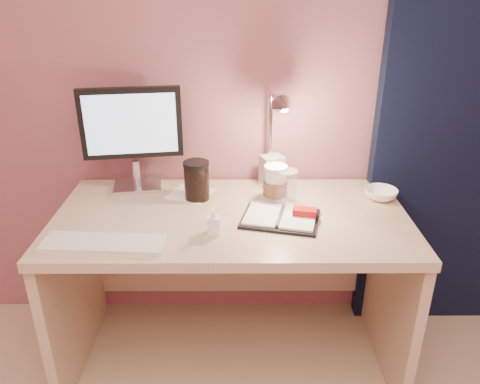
{
  "coord_description": "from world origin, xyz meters",
  "views": [
    {
      "loc": [
        0.03,
        -0.27,
        1.58
      ],
      "look_at": [
        0.03,
        1.33,
        0.85
      ],
      "focal_mm": 35.0,
      "sensor_mm": 36.0,
      "label": 1
    }
  ],
  "objects_px": {
    "lotion_bottle": "(214,221)",
    "desk_lamp": "(266,133)",
    "planner": "(282,217)",
    "dark_jar": "(197,182)",
    "clear_cup": "(286,188)",
    "bowl": "(381,194)",
    "coffee_cup": "(275,185)",
    "keyboard": "(104,243)",
    "monitor": "(132,130)",
    "product_box": "(272,171)",
    "desk": "(232,253)"
  },
  "relations": [
    {
      "from": "lotion_bottle",
      "to": "desk_lamp",
      "type": "relative_size",
      "value": 0.23
    },
    {
      "from": "planner",
      "to": "dark_jar",
      "type": "distance_m",
      "value": 0.4
    },
    {
      "from": "clear_cup",
      "to": "bowl",
      "type": "relative_size",
      "value": 1.1
    },
    {
      "from": "clear_cup",
      "to": "lotion_bottle",
      "type": "distance_m",
      "value": 0.37
    },
    {
      "from": "coffee_cup",
      "to": "bowl",
      "type": "distance_m",
      "value": 0.45
    },
    {
      "from": "keyboard",
      "to": "coffee_cup",
      "type": "height_order",
      "value": "coffee_cup"
    },
    {
      "from": "monitor",
      "to": "product_box",
      "type": "distance_m",
      "value": 0.63
    },
    {
      "from": "keyboard",
      "to": "lotion_bottle",
      "type": "height_order",
      "value": "lotion_bottle"
    },
    {
      "from": "planner",
      "to": "clear_cup",
      "type": "relative_size",
      "value": 2.18
    },
    {
      "from": "bowl",
      "to": "product_box",
      "type": "distance_m",
      "value": 0.48
    },
    {
      "from": "keyboard",
      "to": "planner",
      "type": "bearing_deg",
      "value": 19.65
    },
    {
      "from": "clear_cup",
      "to": "product_box",
      "type": "relative_size",
      "value": 1.07
    },
    {
      "from": "product_box",
      "to": "lotion_bottle",
      "type": "bearing_deg",
      "value": -142.58
    },
    {
      "from": "coffee_cup",
      "to": "lotion_bottle",
      "type": "bearing_deg",
      "value": -131.91
    },
    {
      "from": "coffee_cup",
      "to": "clear_cup",
      "type": "distance_m",
      "value": 0.05
    },
    {
      "from": "keyboard",
      "to": "coffee_cup",
      "type": "relative_size",
      "value": 2.68
    },
    {
      "from": "desk",
      "to": "dark_jar",
      "type": "xyz_separation_m",
      "value": [
        -0.15,
        0.07,
        0.3
      ]
    },
    {
      "from": "coffee_cup",
      "to": "product_box",
      "type": "distance_m",
      "value": 0.16
    },
    {
      "from": "clear_cup",
      "to": "bowl",
      "type": "xyz_separation_m",
      "value": [
        0.41,
        0.06,
        -0.05
      ]
    },
    {
      "from": "lotion_bottle",
      "to": "dark_jar",
      "type": "height_order",
      "value": "dark_jar"
    },
    {
      "from": "desk_lamp",
      "to": "lotion_bottle",
      "type": "bearing_deg",
      "value": -133.28
    },
    {
      "from": "desk",
      "to": "keyboard",
      "type": "xyz_separation_m",
      "value": [
        -0.44,
        -0.31,
        0.23
      ]
    },
    {
      "from": "desk_lamp",
      "to": "product_box",
      "type": "bearing_deg",
      "value": 56.22
    },
    {
      "from": "monitor",
      "to": "lotion_bottle",
      "type": "relative_size",
      "value": 4.41
    },
    {
      "from": "planner",
      "to": "coffee_cup",
      "type": "bearing_deg",
      "value": 109.36
    },
    {
      "from": "desk",
      "to": "monitor",
      "type": "distance_m",
      "value": 0.68
    },
    {
      "from": "coffee_cup",
      "to": "clear_cup",
      "type": "bearing_deg",
      "value": -39.04
    },
    {
      "from": "planner",
      "to": "desk",
      "type": "bearing_deg",
      "value": 161.81
    },
    {
      "from": "product_box",
      "to": "monitor",
      "type": "bearing_deg",
      "value": 158.1
    },
    {
      "from": "dark_jar",
      "to": "product_box",
      "type": "relative_size",
      "value": 1.04
    },
    {
      "from": "keyboard",
      "to": "product_box",
      "type": "xyz_separation_m",
      "value": [
        0.62,
        0.51,
        0.06
      ]
    },
    {
      "from": "clear_cup",
      "to": "product_box",
      "type": "height_order",
      "value": "clear_cup"
    },
    {
      "from": "monitor",
      "to": "desk_lamp",
      "type": "relative_size",
      "value": 1.02
    },
    {
      "from": "keyboard",
      "to": "planner",
      "type": "distance_m",
      "value": 0.67
    },
    {
      "from": "coffee_cup",
      "to": "dark_jar",
      "type": "xyz_separation_m",
      "value": [
        -0.33,
        0.03,
        -0.0
      ]
    },
    {
      "from": "product_box",
      "to": "desk_lamp",
      "type": "xyz_separation_m",
      "value": [
        -0.03,
        -0.09,
        0.21
      ]
    },
    {
      "from": "monitor",
      "to": "product_box",
      "type": "bearing_deg",
      "value": -6.81
    },
    {
      "from": "keyboard",
      "to": "desk_lamp",
      "type": "bearing_deg",
      "value": 39.29
    },
    {
      "from": "coffee_cup",
      "to": "product_box",
      "type": "xyz_separation_m",
      "value": [
        -0.0,
        0.16,
        -0.0
      ]
    },
    {
      "from": "coffee_cup",
      "to": "lotion_bottle",
      "type": "relative_size",
      "value": 1.57
    },
    {
      "from": "desk",
      "to": "coffee_cup",
      "type": "distance_m",
      "value": 0.35
    },
    {
      "from": "planner",
      "to": "dark_jar",
      "type": "bearing_deg",
      "value": 163.85
    },
    {
      "from": "keyboard",
      "to": "desk_lamp",
      "type": "xyz_separation_m",
      "value": [
        0.59,
        0.43,
        0.27
      ]
    },
    {
      "from": "clear_cup",
      "to": "bowl",
      "type": "distance_m",
      "value": 0.42
    },
    {
      "from": "desk",
      "to": "coffee_cup",
      "type": "height_order",
      "value": "coffee_cup"
    },
    {
      "from": "planner",
      "to": "lotion_bottle",
      "type": "bearing_deg",
      "value": -144.72
    },
    {
      "from": "bowl",
      "to": "clear_cup",
      "type": "bearing_deg",
      "value": -171.8
    },
    {
      "from": "desk",
      "to": "clear_cup",
      "type": "height_order",
      "value": "clear_cup"
    },
    {
      "from": "planner",
      "to": "clear_cup",
      "type": "xyz_separation_m",
      "value": [
        0.02,
        0.13,
        0.06
      ]
    },
    {
      "from": "coffee_cup",
      "to": "bowl",
      "type": "xyz_separation_m",
      "value": [
        0.45,
        0.02,
        -0.05
      ]
    }
  ]
}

